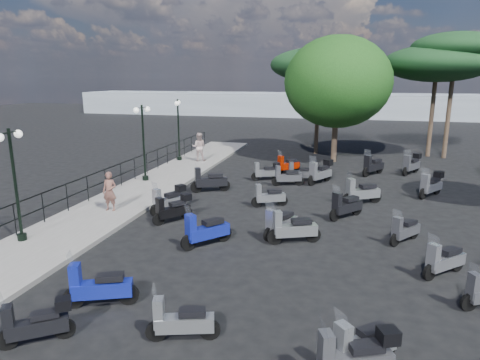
% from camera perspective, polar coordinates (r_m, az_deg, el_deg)
% --- Properties ---
extents(ground, '(120.00, 120.00, 0.00)m').
position_cam_1_polar(ground, '(15.58, 3.69, -6.13)').
color(ground, black).
rests_on(ground, ground).
extents(sidewalk, '(3.00, 30.00, 0.15)m').
position_cam_1_polar(sidewalk, '(20.35, -12.96, -1.48)').
color(sidewalk, slate).
rests_on(sidewalk, ground).
extents(railing, '(0.04, 26.04, 1.10)m').
position_cam_1_polar(railing, '(20.61, -16.56, 0.85)').
color(railing, black).
rests_on(railing, sidewalk).
extents(lamp_post_0, '(0.30, 1.06, 3.60)m').
position_cam_1_polar(lamp_post_0, '(14.98, -27.85, 0.24)').
color(lamp_post_0, black).
rests_on(lamp_post_0, sidewalk).
extents(lamp_post_1, '(0.44, 1.09, 3.77)m').
position_cam_1_polar(lamp_post_1, '(21.77, -12.76, 5.50)').
color(lamp_post_1, black).
rests_on(lamp_post_1, sidewalk).
extents(lamp_post_2, '(0.50, 1.08, 3.77)m').
position_cam_1_polar(lamp_post_2, '(26.81, -8.22, 7.18)').
color(lamp_post_2, black).
rests_on(lamp_post_2, sidewalk).
extents(woman, '(0.58, 0.41, 1.54)m').
position_cam_1_polar(woman, '(17.36, -16.99, -1.46)').
color(woman, brown).
rests_on(woman, sidewalk).
extents(pedestrian_far, '(0.96, 0.81, 1.75)m').
position_cam_1_polar(pedestrian_far, '(26.55, -5.50, 4.41)').
color(pedestrian_far, '#C8ACA8').
rests_on(pedestrian_far, sidewalk).
extents(scooter_0, '(1.29, 0.99, 1.19)m').
position_cam_1_polar(scooter_0, '(9.92, -25.51, -16.90)').
color(scooter_0, black).
rests_on(scooter_0, ground).
extents(scooter_1, '(1.28, 1.48, 1.47)m').
position_cam_1_polar(scooter_1, '(13.65, -4.63, -6.79)').
color(scooter_1, black).
rests_on(scooter_1, ground).
extents(scooter_2, '(1.02, 1.54, 1.35)m').
position_cam_1_polar(scooter_2, '(17.12, -9.50, -2.67)').
color(scooter_2, black).
rests_on(scooter_2, ground).
extents(scooter_3, '(1.12, 1.40, 1.30)m').
position_cam_1_polar(scooter_3, '(15.99, -8.93, -3.89)').
color(scooter_3, black).
rests_on(scooter_3, ground).
extents(scooter_4, '(1.71, 1.04, 1.49)m').
position_cam_1_polar(scooter_4, '(19.93, -4.12, -0.16)').
color(scooter_4, black).
rests_on(scooter_4, ground).
extents(scooter_5, '(1.43, 0.83, 1.22)m').
position_cam_1_polar(scooter_5, '(22.16, 3.50, 1.12)').
color(scooter_5, black).
rests_on(scooter_5, ground).
extents(scooter_6, '(1.66, 0.86, 1.39)m').
position_cam_1_polar(scooter_6, '(10.79, -18.33, -13.44)').
color(scooter_6, black).
rests_on(scooter_6, ground).
extents(scooter_7, '(1.68, 0.89, 1.42)m').
position_cam_1_polar(scooter_7, '(13.94, 7.05, -6.50)').
color(scooter_7, black).
rests_on(scooter_7, ground).
extents(scooter_8, '(0.97, 1.52, 1.34)m').
position_cam_1_polar(scooter_8, '(14.45, 5.35, -5.80)').
color(scooter_8, black).
rests_on(scooter_8, ground).
extents(scooter_9, '(1.60, 0.70, 1.31)m').
position_cam_1_polar(scooter_9, '(22.02, 8.03, 0.91)').
color(scooter_9, black).
rests_on(scooter_9, ground).
extents(scooter_10, '(1.15, 1.68, 1.49)m').
position_cam_1_polar(scooter_10, '(21.85, 10.66, 0.99)').
color(scooter_10, black).
rests_on(scooter_10, ground).
extents(scooter_12, '(1.49, 0.67, 1.22)m').
position_cam_1_polar(scooter_12, '(9.22, -7.88, -18.21)').
color(scooter_12, black).
rests_on(scooter_12, ground).
extents(scooter_13, '(1.44, 0.83, 1.24)m').
position_cam_1_polar(scooter_13, '(17.70, 3.85, -2.23)').
color(scooter_13, black).
rests_on(scooter_13, ground).
extents(scooter_14, '(1.54, 0.79, 1.29)m').
position_cam_1_polar(scooter_14, '(21.15, 6.28, 0.41)').
color(scooter_14, black).
rests_on(scooter_14, ground).
extents(scooter_15, '(1.24, 1.28, 1.33)m').
position_cam_1_polar(scooter_15, '(23.85, 6.35, 1.96)').
color(scooter_15, black).
rests_on(scooter_15, ground).
extents(scooter_16, '(1.57, 0.87, 1.32)m').
position_cam_1_polar(scooter_16, '(8.32, 15.06, -21.90)').
color(scooter_16, black).
rests_on(scooter_16, ground).
extents(scooter_17, '(1.30, 1.17, 1.31)m').
position_cam_1_polar(scooter_17, '(8.72, 15.96, -20.47)').
color(scooter_17, black).
rests_on(scooter_17, ground).
extents(scooter_18, '(1.24, 1.18, 1.28)m').
position_cam_1_polar(scooter_18, '(12.92, 25.53, -9.67)').
color(scooter_18, black).
rests_on(scooter_18, ground).
extents(scooter_19, '(1.20, 1.40, 1.38)m').
position_cam_1_polar(scooter_19, '(16.70, 13.91, -3.41)').
color(scooter_19, black).
rests_on(scooter_19, ground).
extents(scooter_20, '(1.64, 1.09, 1.47)m').
position_cam_1_polar(scooter_20, '(18.68, 15.87, -1.62)').
color(scooter_20, black).
rests_on(scooter_20, ground).
extents(scooter_21, '(1.18, 1.60, 1.49)m').
position_cam_1_polar(scooter_21, '(24.36, 17.29, 1.80)').
color(scooter_21, black).
rests_on(scooter_21, ground).
extents(scooter_25, '(1.03, 1.26, 1.22)m').
position_cam_1_polar(scooter_25, '(14.89, 21.09, -6.29)').
color(scooter_25, black).
rests_on(scooter_25, ground).
extents(scooter_26, '(1.19, 1.52, 1.41)m').
position_cam_1_polar(scooter_26, '(20.93, 24.12, -0.63)').
color(scooter_26, black).
rests_on(scooter_26, ground).
extents(scooter_27, '(1.11, 1.61, 1.44)m').
position_cam_1_polar(scooter_27, '(25.35, 21.89, 1.93)').
color(scooter_27, black).
rests_on(scooter_27, ground).
extents(broadleaf_tree, '(6.53, 6.53, 7.70)m').
position_cam_1_polar(broadleaf_tree, '(27.33, 12.87, 12.61)').
color(broadleaf_tree, '#38281E').
rests_on(broadleaf_tree, ground).
extents(pine_0, '(6.81, 6.81, 7.27)m').
position_cam_1_polar(pine_0, '(31.20, 24.80, 13.92)').
color(pine_0, '#38281E').
rests_on(pine_0, ground).
extents(pine_1, '(5.45, 5.45, 7.97)m').
position_cam_1_polar(pine_1, '(31.00, 26.85, 15.44)').
color(pine_1, '#38281E').
rests_on(pine_1, ground).
extents(pine_2, '(6.61, 6.61, 7.16)m').
position_cam_1_polar(pine_2, '(30.01, 10.54, 14.82)').
color(pine_2, '#38281E').
rests_on(pine_2, ground).
extents(distant_hills, '(70.00, 8.00, 3.00)m').
position_cam_1_polar(distant_hills, '(59.60, 11.87, 9.77)').
color(distant_hills, gray).
rests_on(distant_hills, ground).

